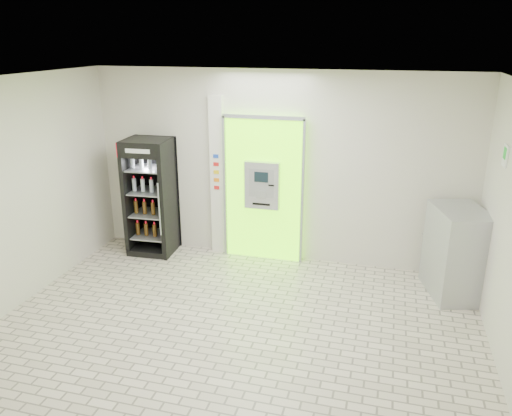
% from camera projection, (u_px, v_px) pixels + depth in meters
% --- Properties ---
extents(ground, '(6.00, 6.00, 0.00)m').
position_uv_depth(ground, '(230.00, 339.00, 6.01)').
color(ground, beige).
rests_on(ground, ground).
extents(room_shell, '(6.00, 6.00, 6.00)m').
position_uv_depth(room_shell, '(227.00, 193.00, 5.41)').
color(room_shell, beige).
rests_on(room_shell, ground).
extents(atm_assembly, '(1.30, 0.24, 2.33)m').
position_uv_depth(atm_assembly, '(264.00, 189.00, 7.88)').
color(atm_assembly, '#70FF07').
rests_on(atm_assembly, ground).
extents(pillar, '(0.22, 0.11, 2.60)m').
position_uv_depth(pillar, '(218.00, 177.00, 8.06)').
color(pillar, silver).
rests_on(pillar, ground).
extents(beverage_cooler, '(0.75, 0.70, 1.91)m').
position_uv_depth(beverage_cooler, '(151.00, 199.00, 8.20)').
color(beverage_cooler, black).
rests_on(beverage_cooler, ground).
extents(steel_cabinet, '(0.86, 1.07, 1.25)m').
position_uv_depth(steel_cabinet, '(456.00, 252.00, 6.88)').
color(steel_cabinet, '#A7A9AF').
rests_on(steel_cabinet, ground).
extents(exit_sign, '(0.02, 0.22, 0.26)m').
position_uv_depth(exit_sign, '(505.00, 156.00, 5.86)').
color(exit_sign, white).
rests_on(exit_sign, room_shell).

